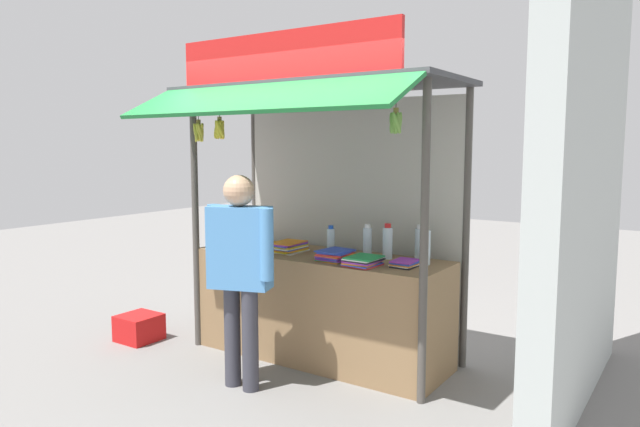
{
  "coord_description": "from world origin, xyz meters",
  "views": [
    {
      "loc": [
        2.7,
        -4.05,
        1.81
      ],
      "look_at": [
        0.0,
        0.0,
        1.24
      ],
      "focal_mm": 32.88,
      "sensor_mm": 36.0,
      "label": 1
    }
  ],
  "objects_px": {
    "magazine_stack_front_right": "(363,261)",
    "vendor_person": "(240,262)",
    "magazine_stack_front_left": "(288,247)",
    "banana_bunch_rightmost": "(199,132)",
    "water_bottle_left": "(249,232)",
    "magazine_stack_far_right": "(405,263)",
    "water_bottle_back_right": "(420,243)",
    "water_bottle_right": "(388,242)",
    "water_bottle_rear_center": "(367,241)",
    "banana_bunch_inner_right": "(220,129)",
    "banana_bunch_leftmost": "(396,122)",
    "plastic_crate": "(139,328)",
    "water_bottle_mid_left": "(331,240)",
    "water_bottle_mid_right": "(425,246)",
    "magazine_stack_back_left": "(336,255)"
  },
  "relations": [
    {
      "from": "water_bottle_left",
      "to": "magazine_stack_far_right",
      "type": "distance_m",
      "value": 1.67
    },
    {
      "from": "water_bottle_back_right",
      "to": "magazine_stack_far_right",
      "type": "height_order",
      "value": "water_bottle_back_right"
    },
    {
      "from": "water_bottle_mid_right",
      "to": "magazine_stack_far_right",
      "type": "xyz_separation_m",
      "value": [
        -0.09,
        -0.15,
        -0.12
      ]
    },
    {
      "from": "banana_bunch_rightmost",
      "to": "magazine_stack_back_left",
      "type": "bearing_deg",
      "value": 15.66
    },
    {
      "from": "magazine_stack_far_right",
      "to": "magazine_stack_front_right",
      "type": "bearing_deg",
      "value": -150.64
    },
    {
      "from": "vendor_person",
      "to": "banana_bunch_rightmost",
      "type": "bearing_deg",
      "value": 134.57
    },
    {
      "from": "plastic_crate",
      "to": "water_bottle_rear_center",
      "type": "bearing_deg",
      "value": 20.19
    },
    {
      "from": "water_bottle_mid_right",
      "to": "magazine_stack_front_right",
      "type": "bearing_deg",
      "value": -140.19
    },
    {
      "from": "water_bottle_rear_center",
      "to": "magazine_stack_far_right",
      "type": "distance_m",
      "value": 0.5
    },
    {
      "from": "banana_bunch_leftmost",
      "to": "banana_bunch_rightmost",
      "type": "bearing_deg",
      "value": 179.98
    },
    {
      "from": "water_bottle_mid_left",
      "to": "magazine_stack_front_right",
      "type": "distance_m",
      "value": 0.57
    },
    {
      "from": "water_bottle_mid_right",
      "to": "magazine_stack_front_left",
      "type": "distance_m",
      "value": 1.22
    },
    {
      "from": "water_bottle_mid_right",
      "to": "banana_bunch_inner_right",
      "type": "xyz_separation_m",
      "value": [
        -1.59,
        -0.57,
        0.91
      ]
    },
    {
      "from": "water_bottle_mid_left",
      "to": "vendor_person",
      "type": "height_order",
      "value": "vendor_person"
    },
    {
      "from": "banana_bunch_leftmost",
      "to": "plastic_crate",
      "type": "distance_m",
      "value": 3.16
    },
    {
      "from": "water_bottle_mid_right",
      "to": "plastic_crate",
      "type": "bearing_deg",
      "value": -164.87
    },
    {
      "from": "water_bottle_mid_left",
      "to": "magazine_stack_back_left",
      "type": "bearing_deg",
      "value": -49.99
    },
    {
      "from": "magazine_stack_far_right",
      "to": "banana_bunch_rightmost",
      "type": "xyz_separation_m",
      "value": [
        -1.74,
        -0.41,
        1.01
      ]
    },
    {
      "from": "water_bottle_rear_center",
      "to": "vendor_person",
      "type": "bearing_deg",
      "value": -116.0
    },
    {
      "from": "water_bottle_right",
      "to": "magazine_stack_front_left",
      "type": "height_order",
      "value": "water_bottle_right"
    },
    {
      "from": "water_bottle_mid_left",
      "to": "banana_bunch_inner_right",
      "type": "bearing_deg",
      "value": -142.89
    },
    {
      "from": "water_bottle_right",
      "to": "banana_bunch_leftmost",
      "type": "bearing_deg",
      "value": -59.45
    },
    {
      "from": "magazine_stack_far_right",
      "to": "plastic_crate",
      "type": "xyz_separation_m",
      "value": [
        -2.46,
        -0.54,
        -0.8
      ]
    },
    {
      "from": "water_bottle_rear_center",
      "to": "water_bottle_right",
      "type": "distance_m",
      "value": 0.19
    },
    {
      "from": "water_bottle_rear_center",
      "to": "magazine_stack_far_right",
      "type": "height_order",
      "value": "water_bottle_rear_center"
    },
    {
      "from": "magazine_stack_front_right",
      "to": "banana_bunch_leftmost",
      "type": "bearing_deg",
      "value": -33.45
    },
    {
      "from": "water_bottle_left",
      "to": "magazine_stack_front_right",
      "type": "xyz_separation_m",
      "value": [
        1.38,
        -0.28,
        -0.08
      ]
    },
    {
      "from": "water_bottle_right",
      "to": "magazine_stack_front_left",
      "type": "distance_m",
      "value": 0.88
    },
    {
      "from": "water_bottle_right",
      "to": "water_bottle_left",
      "type": "height_order",
      "value": "water_bottle_right"
    },
    {
      "from": "banana_bunch_rightmost",
      "to": "water_bottle_right",
      "type": "bearing_deg",
      "value": 22.62
    },
    {
      "from": "banana_bunch_inner_right",
      "to": "plastic_crate",
      "type": "distance_m",
      "value": 2.06
    },
    {
      "from": "water_bottle_right",
      "to": "banana_bunch_inner_right",
      "type": "xyz_separation_m",
      "value": [
        -1.24,
        -0.62,
        0.91
      ]
    },
    {
      "from": "water_bottle_right",
      "to": "magazine_stack_front_left",
      "type": "xyz_separation_m",
      "value": [
        -0.86,
        -0.2,
        -0.09
      ]
    },
    {
      "from": "water_bottle_mid_left",
      "to": "water_bottle_left",
      "type": "xyz_separation_m",
      "value": [
        -0.9,
        -0.02,
        0.0
      ]
    },
    {
      "from": "water_bottle_left",
      "to": "plastic_crate",
      "type": "bearing_deg",
      "value": -140.19
    },
    {
      "from": "magazine_stack_back_left",
      "to": "water_bottle_back_right",
      "type": "bearing_deg",
      "value": 37.91
    },
    {
      "from": "water_bottle_right",
      "to": "banana_bunch_rightmost",
      "type": "distance_m",
      "value": 1.84
    },
    {
      "from": "water_bottle_left",
      "to": "vendor_person",
      "type": "bearing_deg",
      "value": -52.69
    },
    {
      "from": "water_bottle_back_right",
      "to": "plastic_crate",
      "type": "relative_size",
      "value": 0.82
    },
    {
      "from": "magazine_stack_front_right",
      "to": "vendor_person",
      "type": "distance_m",
      "value": 0.93
    },
    {
      "from": "water_bottle_mid_left",
      "to": "water_bottle_right",
      "type": "height_order",
      "value": "water_bottle_right"
    },
    {
      "from": "water_bottle_back_right",
      "to": "magazine_stack_front_right",
      "type": "xyz_separation_m",
      "value": [
        -0.25,
        -0.49,
        -0.1
      ]
    },
    {
      "from": "banana_bunch_rightmost",
      "to": "vendor_person",
      "type": "distance_m",
      "value": 1.31
    },
    {
      "from": "magazine_stack_front_left",
      "to": "banana_bunch_rightmost",
      "type": "distance_m",
      "value": 1.24
    },
    {
      "from": "magazine_stack_far_right",
      "to": "magazine_stack_front_left",
      "type": "bearing_deg",
      "value": 179.86
    },
    {
      "from": "water_bottle_mid_left",
      "to": "vendor_person",
      "type": "distance_m",
      "value": 0.98
    },
    {
      "from": "banana_bunch_inner_right",
      "to": "magazine_stack_front_right",
      "type": "bearing_deg",
      "value": 11.91
    },
    {
      "from": "water_bottle_mid_left",
      "to": "banana_bunch_leftmost",
      "type": "relative_size",
      "value": 0.85
    },
    {
      "from": "magazine_stack_front_right",
      "to": "banana_bunch_rightmost",
      "type": "height_order",
      "value": "banana_bunch_rightmost"
    },
    {
      "from": "water_bottle_right",
      "to": "water_bottle_rear_center",
      "type": "bearing_deg",
      "value": -179.8
    }
  ]
}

